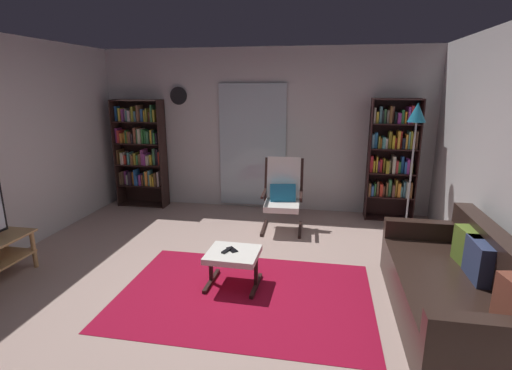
# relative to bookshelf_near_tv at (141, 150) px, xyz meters

# --- Properties ---
(ground_plane) EXTENTS (7.02, 7.02, 0.00)m
(ground_plane) POSITION_rel_bookshelf_near_tv_xyz_m (2.04, -2.63, -0.96)
(ground_plane) COLOR tan
(wall_back) EXTENTS (5.60, 0.06, 2.60)m
(wall_back) POSITION_rel_bookshelf_near_tv_xyz_m (2.04, 0.27, 0.34)
(wall_back) COLOR silver
(wall_back) RESTS_ON ground
(glass_door_panel) EXTENTS (1.10, 0.01, 2.00)m
(glass_door_panel) POSITION_rel_bookshelf_near_tv_xyz_m (1.88, 0.20, 0.09)
(glass_door_panel) COLOR silver
(area_rug) EXTENTS (2.48, 1.71, 0.01)m
(area_rug) POSITION_rel_bookshelf_near_tv_xyz_m (2.34, -2.61, -0.95)
(area_rug) COLOR maroon
(area_rug) RESTS_ON ground
(bookshelf_near_tv) EXTENTS (0.83, 0.30, 1.79)m
(bookshelf_near_tv) POSITION_rel_bookshelf_near_tv_xyz_m (0.00, 0.00, 0.00)
(bookshelf_near_tv) COLOR black
(bookshelf_near_tv) RESTS_ON ground
(bookshelf_near_sofa) EXTENTS (0.71, 0.30, 1.84)m
(bookshelf_near_sofa) POSITION_rel_bookshelf_near_tv_xyz_m (4.06, 0.03, 0.03)
(bookshelf_near_sofa) COLOR black
(bookshelf_near_sofa) RESTS_ON ground
(leather_sofa) EXTENTS (0.88, 1.97, 0.81)m
(leather_sofa) POSITION_rel_bookshelf_near_tv_xyz_m (4.25, -2.70, -0.66)
(leather_sofa) COLOR black
(leather_sofa) RESTS_ON ground
(lounge_armchair) EXTENTS (0.59, 0.67, 1.02)m
(lounge_armchair) POSITION_rel_bookshelf_near_tv_xyz_m (2.49, -0.67, -0.42)
(lounge_armchair) COLOR black
(lounge_armchair) RESTS_ON ground
(ottoman) EXTENTS (0.53, 0.49, 0.38)m
(ottoman) POSITION_rel_bookshelf_near_tv_xyz_m (2.19, -2.44, -0.65)
(ottoman) COLOR white
(ottoman) RESTS_ON ground
(tv_remote) EXTENTS (0.09, 0.15, 0.02)m
(tv_remote) POSITION_rel_bookshelf_near_tv_xyz_m (2.12, -2.44, -0.57)
(tv_remote) COLOR black
(tv_remote) RESTS_ON ottoman
(cell_phone) EXTENTS (0.14, 0.15, 0.01)m
(cell_phone) POSITION_rel_bookshelf_near_tv_xyz_m (2.17, -2.40, -0.58)
(cell_phone) COLOR black
(cell_phone) RESTS_ON ottoman
(floor_lamp_by_shelf) EXTENTS (0.24, 0.24, 1.80)m
(floor_lamp_by_shelf) POSITION_rel_bookshelf_near_tv_xyz_m (4.24, -0.49, 0.56)
(floor_lamp_by_shelf) COLOR #A5A5AD
(floor_lamp_by_shelf) RESTS_ON ground
(wall_clock) EXTENTS (0.29, 0.03, 0.29)m
(wall_clock) POSITION_rel_bookshelf_near_tv_xyz_m (0.65, 0.19, 0.89)
(wall_clock) COLOR silver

